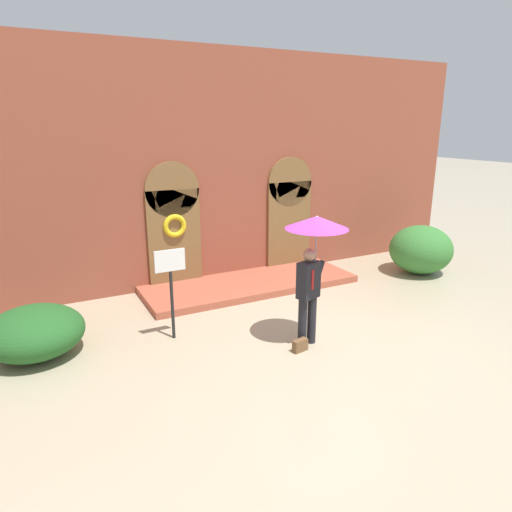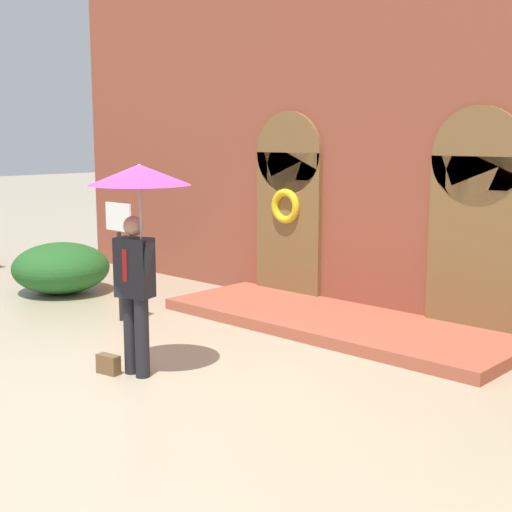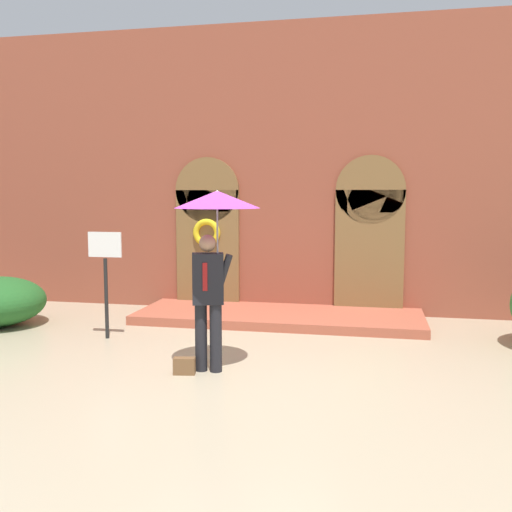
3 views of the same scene
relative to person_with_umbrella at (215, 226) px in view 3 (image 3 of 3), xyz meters
name	(u,v)px [view 3 (image 3 of 3)]	position (x,y,z in m)	size (l,w,h in m)	color
ground_plane	(241,371)	(0.32, 0.08, -1.91)	(80.00, 80.00, 0.00)	tan
building_facade	(288,176)	(0.32, 4.24, 0.77)	(14.00, 2.30, 5.60)	brown
person_with_umbrella	(215,226)	(0.00, 0.00, 0.00)	(1.10, 1.10, 2.36)	black
handbag	(184,366)	(-0.37, -0.20, -1.80)	(0.28, 0.12, 0.22)	brown
sign_post	(105,267)	(-2.19, 1.33, -0.75)	(0.56, 0.06, 1.72)	black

